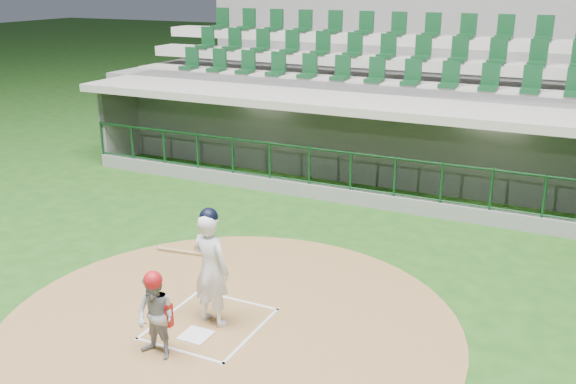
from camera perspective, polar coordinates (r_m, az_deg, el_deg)
ground at (r=10.52m, az=-6.05°, el=-10.87°), size 120.00×120.00×0.00m
dirt_circle at (r=10.23m, az=-5.18°, el=-11.71°), size 7.20×7.20×0.01m
home_plate at (r=10.00m, az=-8.19°, el=-12.50°), size 0.43×0.43×0.02m
batter_box_chalk at (r=10.29m, az=-6.94°, el=-11.51°), size 1.55×1.80×0.01m
dugout_structure at (r=16.83m, az=8.37°, el=3.92°), size 16.40×3.70×3.00m
seating_deck at (r=19.64m, az=10.70°, el=7.30°), size 17.00×6.72×5.15m
batter at (r=9.90m, az=-6.90°, el=-6.63°), size 0.90×0.92×1.90m
catcher at (r=9.31m, az=-11.68°, el=-10.69°), size 0.66×0.54×1.33m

